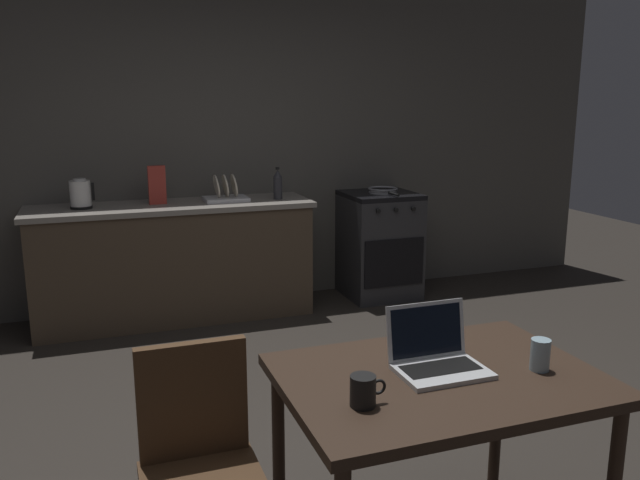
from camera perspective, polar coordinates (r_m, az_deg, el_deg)
The scene contains 14 objects.
ground_plane at distance 3.41m, azimuth 2.52°, elevation -17.70°, with size 12.00×12.00×0.00m, color #2D2823.
back_wall at distance 5.54m, azimuth -4.78°, elevation 9.30°, with size 6.40×0.10×2.83m, color #55514B.
kitchen_counter at distance 5.18m, azimuth -12.80°, elevation -1.84°, with size 2.16×0.64×0.92m.
stove_oven at distance 5.66m, azimuth 5.28°, elevation -0.41°, with size 0.60×0.62×0.92m.
dining_table at distance 2.42m, azimuth 10.49°, elevation -13.37°, with size 1.14×0.80×0.75m.
chair at distance 2.33m, azimuth -10.64°, elevation -18.55°, with size 0.40×0.40×0.90m.
laptop at distance 2.41m, azimuth 10.34°, elevation -10.24°, with size 0.32×0.26×0.23m.
electric_kettle at distance 5.05m, azimuth -20.49°, elevation 3.82°, with size 0.18×0.16×0.22m.
bottle at distance 5.19m, azimuth -3.78°, elevation 4.97°, with size 0.07×0.07×0.26m.
frying_pan at distance 5.55m, azimuth 5.64°, elevation 4.43°, with size 0.26×0.43×0.05m.
coffee_mug at distance 2.11m, azimuth 3.88°, elevation -13.21°, with size 0.12×0.08×0.10m.
drinking_glass at distance 2.49m, azimuth 18.96°, elevation -9.61°, with size 0.07×0.07×0.12m.
cereal_box at distance 5.08m, azimuth -14.27°, elevation 4.76°, with size 0.13×0.05×0.29m.
dish_rack at distance 5.15m, azimuth -8.37°, elevation 3.98°, with size 0.34×0.26×0.21m.
Camera 1 is at (-1.13, -2.73, 1.71)m, focal length 36.04 mm.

